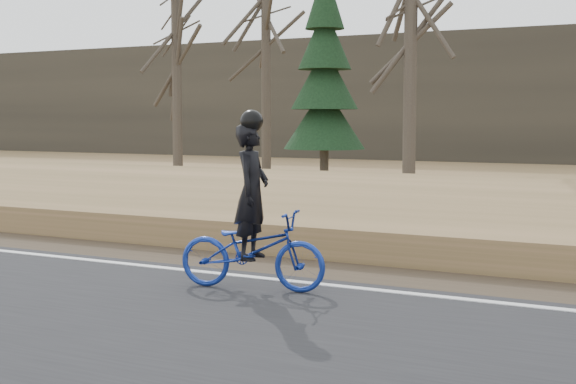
% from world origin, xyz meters
% --- Properties ---
extents(ground, '(120.00, 120.00, 0.00)m').
position_xyz_m(ground, '(0.00, 0.00, 0.00)').
color(ground, '#9A754E').
rests_on(ground, ground).
extents(road, '(120.00, 6.00, 0.06)m').
position_xyz_m(road, '(0.00, -2.50, 0.03)').
color(road, black).
rests_on(road, ground).
extents(edge_line, '(120.00, 0.12, 0.01)m').
position_xyz_m(edge_line, '(0.00, 0.20, 0.07)').
color(edge_line, silver).
rests_on(edge_line, road).
extents(shoulder, '(120.00, 1.60, 0.04)m').
position_xyz_m(shoulder, '(0.00, 1.20, 0.02)').
color(shoulder, '#473A2B').
rests_on(shoulder, ground).
extents(embankment, '(120.00, 5.00, 0.44)m').
position_xyz_m(embankment, '(0.00, 4.20, 0.22)').
color(embankment, '#9A754E').
rests_on(embankment, ground).
extents(ballast, '(120.00, 3.00, 0.45)m').
position_xyz_m(ballast, '(0.00, 8.00, 0.23)').
color(ballast, slate).
rests_on(ballast, ground).
extents(railroad, '(120.00, 2.40, 0.29)m').
position_xyz_m(railroad, '(0.00, 8.00, 0.53)').
color(railroad, black).
rests_on(railroad, ballast).
extents(cyclist, '(1.80, 0.89, 2.04)m').
position_xyz_m(cyclist, '(0.36, -0.39, 0.70)').
color(cyclist, navy).
rests_on(cyclist, road).
extents(bare_tree_far_left, '(0.36, 0.36, 6.95)m').
position_xyz_m(bare_tree_far_left, '(-11.54, 15.06, 3.48)').
color(bare_tree_far_left, '#463F33').
rests_on(bare_tree_far_left, ground).
extents(bare_tree_left, '(0.36, 0.36, 8.44)m').
position_xyz_m(bare_tree_left, '(-9.82, 18.39, 4.22)').
color(bare_tree_left, '#463F33').
rests_on(bare_tree_left, ground).
extents(bare_tree_near_left, '(0.36, 0.36, 7.78)m').
position_xyz_m(bare_tree_near_left, '(-2.35, 13.03, 3.89)').
color(bare_tree_near_left, '#463F33').
rests_on(bare_tree_near_left, ground).
extents(conifer, '(2.60, 2.60, 6.81)m').
position_xyz_m(conifer, '(-5.88, 15.09, 3.22)').
color(conifer, '#463F33').
rests_on(conifer, ground).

